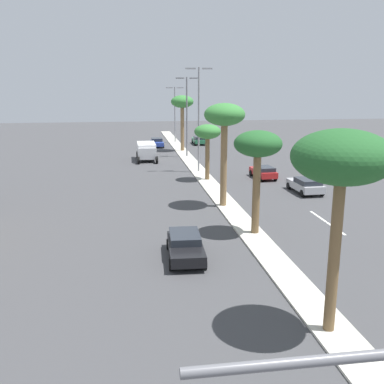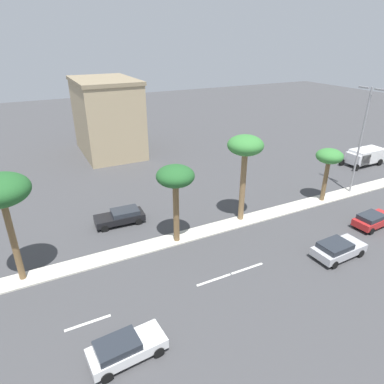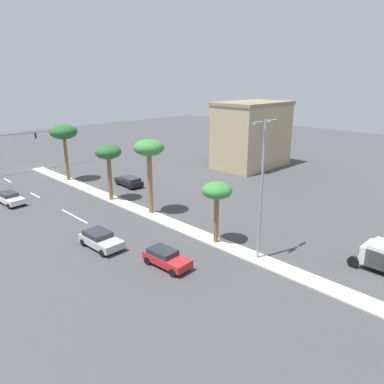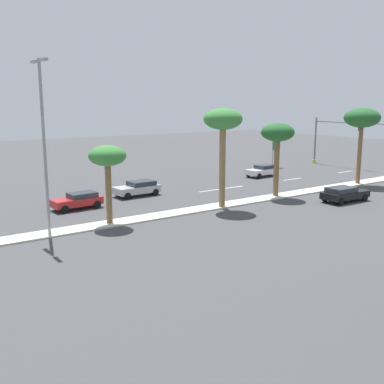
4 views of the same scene
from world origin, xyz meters
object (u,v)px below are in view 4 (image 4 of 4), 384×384
at_px(palm_tree_near, 107,158).
at_px(sedan_silver_far, 138,188).
at_px(directional_road_sign, 276,148).
at_px(street_lamp_leading, 44,135).
at_px(sedan_red_near, 78,200).
at_px(sedan_black_leading, 344,194).
at_px(sedan_white_mid, 263,170).
at_px(palm_tree_far, 223,123).
at_px(palm_tree_outboard, 362,119).
at_px(traffic_signal_gantry, 352,135).
at_px(palm_tree_mid, 278,135).

xyz_separation_m(palm_tree_near, sedan_silver_far, (7.91, -6.61, -4.06)).
xyz_separation_m(directional_road_sign, street_lamp_leading, (-14.11, 35.48, 4.04)).
relative_size(directional_road_sign, sedan_silver_far, 0.83).
distance_m(palm_tree_near, sedan_red_near, 7.26).
bearing_deg(sedan_silver_far, sedan_red_near, 106.03).
xyz_separation_m(directional_road_sign, sedan_silver_far, (-6.02, 24.40, -1.84)).
bearing_deg(sedan_black_leading, sedan_white_mid, -15.08).
xyz_separation_m(palm_tree_far, sedan_red_near, (6.52, 10.08, -6.30)).
xyz_separation_m(palm_tree_outboard, sedan_white_mid, (9.73, 4.72, -6.22)).
bearing_deg(palm_tree_far, traffic_signal_gantry, -73.72).
bearing_deg(palm_tree_far, sedan_black_leading, -113.30).
relative_size(palm_tree_mid, palm_tree_near, 1.20).
bearing_deg(palm_tree_near, sedan_red_near, 0.30).
relative_size(palm_tree_outboard, sedan_silver_far, 1.82).
height_order(traffic_signal_gantry, sedan_silver_far, traffic_signal_gantry).
relative_size(directional_road_sign, palm_tree_near, 0.64).
distance_m(sedan_white_mid, sedan_red_near, 24.56).
height_order(directional_road_sign, street_lamp_leading, street_lamp_leading).
height_order(traffic_signal_gantry, sedan_black_leading, traffic_signal_gantry).
bearing_deg(palm_tree_near, street_lamp_leading, 92.31).
relative_size(sedan_red_near, sedan_silver_far, 0.95).
relative_size(sedan_white_mid, sedan_black_leading, 0.93).
bearing_deg(traffic_signal_gantry, directional_road_sign, 53.39).
distance_m(traffic_signal_gantry, palm_tree_near, 39.86).
distance_m(directional_road_sign, palm_tree_mid, 19.91).
xyz_separation_m(sedan_black_leading, sedan_red_near, (10.99, 20.45, -0.00)).
xyz_separation_m(palm_tree_outboard, palm_tree_near, (0.32, 29.02, -2.14)).
bearing_deg(sedan_silver_far, sedan_black_leading, -133.05).
distance_m(palm_tree_far, sedan_black_leading, 12.93).
bearing_deg(palm_tree_outboard, traffic_signal_gantry, -50.50).
xyz_separation_m(sedan_black_leading, sedan_silver_far, (12.90, 13.80, 0.02)).
distance_m(directional_road_sign, sedan_silver_far, 25.20).
bearing_deg(palm_tree_far, directional_road_sign, -55.43).
bearing_deg(sedan_white_mid, palm_tree_far, 124.87).
distance_m(street_lamp_leading, sedan_silver_far, 14.93).
height_order(traffic_signal_gantry, palm_tree_near, traffic_signal_gantry).
relative_size(traffic_signal_gantry, directional_road_sign, 6.02).
height_order(palm_tree_mid, sedan_black_leading, palm_tree_mid).
bearing_deg(directional_road_sign, sedan_black_leading, 150.74).
bearing_deg(palm_tree_near, sedan_white_mid, -68.82).
xyz_separation_m(palm_tree_far, street_lamp_leading, (0.34, 14.51, -0.38)).
xyz_separation_m(palm_tree_mid, sedan_black_leading, (-5.10, -3.39, -5.04)).
relative_size(palm_tree_outboard, palm_tree_mid, 1.19).
height_order(directional_road_sign, sedan_red_near, directional_road_sign).
bearing_deg(palm_tree_mid, directional_road_sign, -45.36).
xyz_separation_m(palm_tree_mid, palm_tree_far, (-0.64, 6.98, 1.25)).
bearing_deg(palm_tree_mid, palm_tree_near, 90.40).
relative_size(sedan_black_leading, sedan_red_near, 1.10).
bearing_deg(traffic_signal_gantry, sedan_black_leading, 124.76).
distance_m(palm_tree_outboard, palm_tree_near, 29.10).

